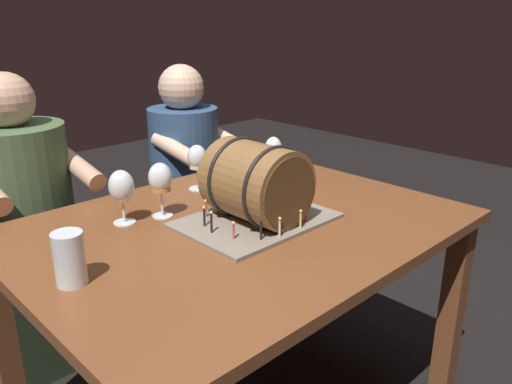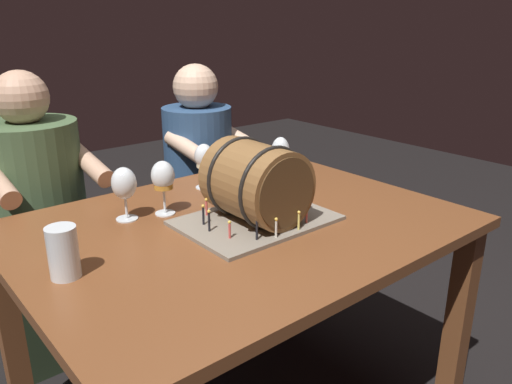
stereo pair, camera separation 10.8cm
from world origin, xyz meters
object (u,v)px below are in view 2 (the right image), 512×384
Objects in this scene: barrel_cake at (256,186)px; person_seated_left at (41,230)px; wine_glass_red at (244,159)px; beer_pint at (63,254)px; dining_table at (240,251)px; wine_glass_white at (204,159)px; wine_glass_empty at (124,184)px; person_seated_right at (200,196)px; wine_glass_rose at (280,155)px; wine_glass_amber at (163,178)px.

barrel_cake is 0.39× the size of person_seated_left.
wine_glass_red reaches higher than beer_pint.
dining_table is 7.58× the size of wine_glass_red.
wine_glass_white is 0.98× the size of wine_glass_empty.
person_seated_right is (0.34, 0.84, -0.34)m from barrel_cake.
wine_glass_amber is (-0.48, 0.03, -0.00)m from wine_glass_rose.
wine_glass_white is at bearing 79.98° from barrel_cake.
wine_glass_rose is (0.23, -0.17, 0.01)m from wine_glass_white.
wine_glass_red is at bearing -107.34° from person_seated_right.
wine_glass_amber is (-0.35, -0.02, 0.00)m from wine_glass_red.
wine_glass_amber is 0.86m from person_seated_right.
wine_glass_white is at bearing 128.96° from wine_glass_red.
wine_glass_red is 1.33× the size of beer_pint.
wine_glass_white is 0.75m from beer_pint.
person_seated_right is (0.76, -0.00, -0.03)m from person_seated_left.
person_seated_left is at bearing 111.41° from wine_glass_amber.
person_seated_right is (0.64, 0.56, -0.34)m from wine_glass_empty.
wine_glass_empty reaches higher than beer_pint.
wine_glass_amber is at bearing -68.59° from person_seated_left.
person_seated_left reaches higher than wine_glass_white.
wine_glass_white is at bearing 144.12° from wine_glass_rose.
wine_glass_rose reaches higher than wine_glass_white.
dining_table is 0.89m from person_seated_left.
barrel_cake is 0.39m from wine_glass_white.
barrel_cake is at bearing -100.02° from wine_glass_white.
wine_glass_amber is at bearing -131.63° from person_seated_right.
wine_glass_amber is at bearing -176.69° from wine_glass_red.
wine_glass_empty is at bearing 137.31° from dining_table.
wine_glass_white is 0.15× the size of person_seated_right.
person_seated_right is at bearing 48.37° from wine_glass_amber.
wine_glass_empty is at bearing 177.97° from wine_glass_red.
dining_table is 2.88× the size of barrel_cake.
person_seated_left is 1.02× the size of person_seated_right.
wine_glass_white is 0.73m from person_seated_left.
barrel_cake is 0.40× the size of person_seated_right.
wine_glass_rose is 0.48m from wine_glass_amber.
person_seated_right reaches higher than beer_pint.
wine_glass_empty is at bearing 162.76° from wine_glass_amber.
barrel_cake reaches higher than wine_glass_empty.
wine_glass_red is 0.35m from wine_glass_amber.
wine_glass_rose is at bearing -6.27° from wine_glass_empty.
wine_glass_red reaches higher than dining_table.
wine_glass_amber reaches higher than wine_glass_empty.
wine_glass_empty is 0.15× the size of person_seated_right.
wine_glass_red is at bearing 3.31° from wine_glass_amber.
dining_table is at bearing -64.65° from person_seated_left.
barrel_cake is at bearing -121.55° from wine_glass_red.
person_seated_right reaches higher than wine_glass_rose.
beer_pint is (-0.41, -0.21, -0.06)m from wine_glass_amber.
wine_glass_red is at bearing -44.63° from person_seated_left.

